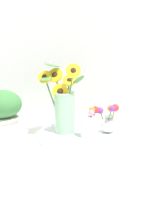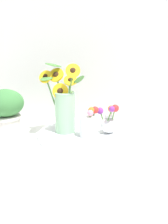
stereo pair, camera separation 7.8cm
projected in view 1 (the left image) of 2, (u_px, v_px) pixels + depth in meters
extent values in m
plane|color=white|center=(76.00, 141.00, 1.20)|extent=(6.00, 6.00, 0.00)
cylinder|color=silver|center=(84.00, 134.00, 1.26)|extent=(0.45, 0.45, 0.02)
cylinder|color=#99CC9E|center=(65.00, 113.00, 1.25)|extent=(0.10, 0.10, 0.19)
torus|color=#99CC9E|center=(64.00, 93.00, 1.22)|extent=(0.10, 0.10, 0.01)
cylinder|color=#427533|center=(67.00, 104.00, 1.26)|extent=(0.02, 0.07, 0.21)
cylinder|color=yellow|center=(69.00, 80.00, 1.26)|extent=(0.07, 0.06, 0.05)
sphere|color=#382314|center=(69.00, 80.00, 1.26)|extent=(0.03, 0.03, 0.03)
cylinder|color=#427533|center=(53.00, 102.00, 1.25)|extent=(0.08, 0.01, 0.22)
cylinder|color=yellow|center=(45.00, 77.00, 1.23)|extent=(0.08, 0.05, 0.08)
sphere|color=#382314|center=(45.00, 77.00, 1.23)|extent=(0.03, 0.03, 0.03)
cylinder|color=#427533|center=(69.00, 98.00, 1.19)|extent=(0.05, 0.02, 0.25)
cylinder|color=yellow|center=(73.00, 71.00, 1.15)|extent=(0.08, 0.04, 0.07)
sphere|color=#382314|center=(73.00, 71.00, 1.15)|extent=(0.03, 0.03, 0.03)
cylinder|color=#427533|center=(61.00, 99.00, 1.26)|extent=(0.06, 0.03, 0.22)
cylinder|color=yellow|center=(55.00, 75.00, 1.24)|extent=(0.09, 0.06, 0.08)
sphere|color=#382314|center=(55.00, 75.00, 1.24)|extent=(0.03, 0.03, 0.03)
cylinder|color=#427533|center=(62.00, 108.00, 1.24)|extent=(0.01, 0.05, 0.16)
cylinder|color=yellow|center=(60.00, 91.00, 1.20)|extent=(0.08, 0.04, 0.07)
sphere|color=#382314|center=(60.00, 91.00, 1.20)|extent=(0.03, 0.03, 0.03)
ellipsoid|color=#477F38|center=(77.00, 80.00, 1.23)|extent=(0.09, 0.10, 0.06)
ellipsoid|color=#477F38|center=(46.00, 79.00, 1.21)|extent=(0.06, 0.13, 0.01)
ellipsoid|color=#477F38|center=(53.00, 65.00, 1.23)|extent=(0.09, 0.11, 0.04)
cylinder|color=white|center=(88.00, 126.00, 1.20)|extent=(0.07, 0.07, 0.10)
cylinder|color=#427533|center=(93.00, 121.00, 1.20)|extent=(0.03, 0.02, 0.11)
sphere|color=red|center=(96.00, 110.00, 1.20)|extent=(0.03, 0.03, 0.03)
cylinder|color=#427533|center=(84.00, 125.00, 1.20)|extent=(0.01, 0.02, 0.07)
sphere|color=white|center=(84.00, 117.00, 1.21)|extent=(0.04, 0.04, 0.04)
cylinder|color=#427533|center=(90.00, 121.00, 1.18)|extent=(0.01, 0.01, 0.08)
sphere|color=pink|center=(91.00, 113.00, 1.16)|extent=(0.03, 0.03, 0.03)
cylinder|color=#427533|center=(90.00, 121.00, 1.19)|extent=(0.02, 0.01, 0.10)
sphere|color=orange|center=(92.00, 110.00, 1.18)|extent=(0.03, 0.03, 0.03)
sphere|color=white|center=(108.00, 125.00, 1.26)|extent=(0.08, 0.08, 0.08)
cylinder|color=white|center=(108.00, 115.00, 1.24)|extent=(0.03, 0.03, 0.02)
cylinder|color=#4C8438|center=(111.00, 118.00, 1.26)|extent=(0.01, 0.03, 0.09)
sphere|color=orange|center=(111.00, 108.00, 1.26)|extent=(0.03, 0.03, 0.03)
cylinder|color=#4C8438|center=(112.00, 118.00, 1.24)|extent=(0.03, 0.03, 0.10)
sphere|color=red|center=(115.00, 108.00, 1.21)|extent=(0.03, 0.03, 0.03)
cylinder|color=#4C8438|center=(103.00, 119.00, 1.25)|extent=(0.03, 0.02, 0.09)
sphere|color=purple|center=(100.00, 111.00, 1.23)|extent=(0.03, 0.03, 0.03)
cylinder|color=#4C8438|center=(109.00, 119.00, 1.22)|extent=(0.03, 0.03, 0.10)
sphere|color=purple|center=(112.00, 109.00, 1.20)|extent=(0.03, 0.03, 0.03)
cylinder|color=beige|center=(4.00, 124.00, 1.32)|extent=(0.14, 0.14, 0.08)
torus|color=beige|center=(4.00, 119.00, 1.31)|extent=(0.15, 0.15, 0.02)
ellipsoid|color=#3D7A3D|center=(3.00, 104.00, 1.29)|extent=(0.19, 0.19, 0.14)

